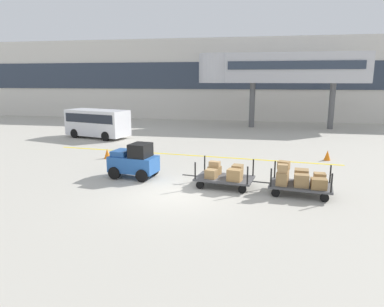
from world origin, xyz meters
The scene contains 10 objects.
ground_plane centered at (0.00, 0.00, 0.00)m, with size 120.00×120.00×0.00m, color #B2ADA0.
apron_lead_line centered at (-0.93, 6.88, 0.00)m, with size 17.00×0.20×0.01m, color yellow.
terminal_building centered at (0.00, 25.98, 4.29)m, with size 63.88×2.51×8.56m.
jet_bridge centered at (4.27, 19.99, 5.24)m, with size 14.67×3.00×6.61m.
baggage_tug centered at (-2.32, 1.82, 0.75)m, with size 2.24×1.50×1.58m.
baggage_cart_lead centered at (1.82, 1.20, 0.50)m, with size 3.07×1.73×1.10m.
baggage_cart_middle centered at (4.69, 0.77, 0.58)m, with size 3.07×1.73×1.21m.
shuttle_van centered at (-8.83, 11.74, 1.23)m, with size 5.14×3.14×2.10m.
safety_cone_near centered at (6.86, 7.04, 0.28)m, with size 0.36×0.36×0.55m, color orange.
safety_cone_far centered at (-5.17, 5.23, 0.28)m, with size 0.36×0.36×0.55m, color orange.
Camera 1 is at (3.06, -12.63, 4.36)m, focal length 32.66 mm.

